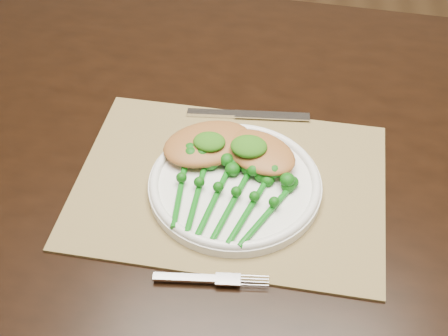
# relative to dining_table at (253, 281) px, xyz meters

# --- Properties ---
(dining_table) EXTENTS (1.67, 1.03, 0.75)m
(dining_table) POSITION_rel_dining_table_xyz_m (0.00, 0.00, 0.00)
(dining_table) COLOR black
(dining_table) RESTS_ON ground
(placemat) EXTENTS (0.47, 0.35, 0.00)m
(placemat) POSITION_rel_dining_table_xyz_m (-0.04, -0.09, 0.37)
(placemat) COLOR olive
(placemat) RESTS_ON dining_table
(dinner_plate) EXTENTS (0.25, 0.25, 0.02)m
(dinner_plate) POSITION_rel_dining_table_xyz_m (-0.03, -0.10, 0.39)
(dinner_plate) COLOR white
(dinner_plate) RESTS_ON placemat
(knife) EXTENTS (0.20, 0.03, 0.01)m
(knife) POSITION_rel_dining_table_xyz_m (-0.05, 0.06, 0.38)
(knife) COLOR silver
(knife) RESTS_ON placemat
(fork) EXTENTS (0.15, 0.03, 0.00)m
(fork) POSITION_rel_dining_table_xyz_m (-0.03, -0.26, 0.38)
(fork) COLOR silver
(fork) RESTS_ON placemat
(chicken_fillet_left) EXTENTS (0.17, 0.15, 0.03)m
(chicken_fillet_left) POSITION_rel_dining_table_xyz_m (-0.08, -0.04, 0.41)
(chicken_fillet_left) COLOR #AB6A31
(chicken_fillet_left) RESTS_ON dinner_plate
(chicken_fillet_right) EXTENTS (0.14, 0.13, 0.02)m
(chicken_fillet_right) POSITION_rel_dining_table_xyz_m (0.00, -0.05, 0.41)
(chicken_fillet_right) COLOR #AB6A31
(chicken_fillet_right) RESTS_ON dinner_plate
(pesto_dollop_left) EXTENTS (0.05, 0.04, 0.02)m
(pesto_dollop_left) POSITION_rel_dining_table_xyz_m (-0.07, -0.05, 0.42)
(pesto_dollop_left) COLOR #1A4E0B
(pesto_dollop_left) RESTS_ON chicken_fillet_left
(pesto_dollop_right) EXTENTS (0.05, 0.05, 0.02)m
(pesto_dollop_right) POSITION_rel_dining_table_xyz_m (-0.01, -0.06, 0.42)
(pesto_dollop_right) COLOR #1A4E0B
(pesto_dollop_right) RESTS_ON chicken_fillet_right
(broccolini_bundle) EXTENTS (0.18, 0.20, 0.04)m
(broccolini_bundle) POSITION_rel_dining_table_xyz_m (-0.04, -0.15, 0.40)
(broccolini_bundle) COLOR #0C6011
(broccolini_bundle) RESTS_ON dinner_plate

